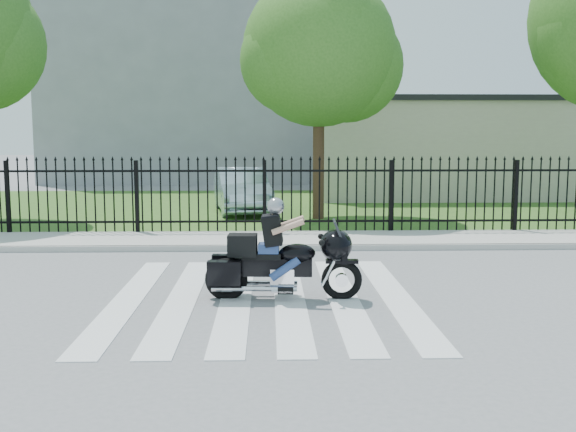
{
  "coord_description": "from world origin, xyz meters",
  "views": [
    {
      "loc": [
        0.08,
        -9.83,
        2.5
      ],
      "look_at": [
        0.43,
        1.89,
        1.0
      ],
      "focal_mm": 42.0,
      "sensor_mm": 36.0,
      "label": 1
    }
  ],
  "objects": [
    {
      "name": "building_tall",
      "position": [
        -3.0,
        26.0,
        6.0
      ],
      "size": [
        15.0,
        10.0,
        12.0
      ],
      "primitive_type": "cube",
      "color": "#909398",
      "rests_on": "ground"
    },
    {
      "name": "sidewalk",
      "position": [
        0.0,
        5.0,
        0.06
      ],
      "size": [
        40.0,
        2.0,
        0.12
      ],
      "primitive_type": "cube",
      "color": "#ADAAA3",
      "rests_on": "ground"
    },
    {
      "name": "grass_strip",
      "position": [
        0.0,
        12.0,
        0.01
      ],
      "size": [
        40.0,
        12.0,
        0.02
      ],
      "primitive_type": "cube",
      "color": "#2C551D",
      "rests_on": "ground"
    },
    {
      "name": "iron_fence",
      "position": [
        0.0,
        6.0,
        0.9
      ],
      "size": [
        26.0,
        0.04,
        1.8
      ],
      "color": "black",
      "rests_on": "ground"
    },
    {
      "name": "building_low",
      "position": [
        7.0,
        16.0,
        1.75
      ],
      "size": [
        10.0,
        6.0,
        3.5
      ],
      "primitive_type": "cube",
      "color": "#B4A796",
      "rests_on": "ground"
    },
    {
      "name": "building_low_roof",
      "position": [
        7.0,
        16.0,
        3.6
      ],
      "size": [
        10.2,
        6.2,
        0.2
      ],
      "primitive_type": "cube",
      "color": "black",
      "rests_on": "building_low"
    },
    {
      "name": "tree_mid",
      "position": [
        1.5,
        9.0,
        4.67
      ],
      "size": [
        4.2,
        4.2,
        6.78
      ],
      "color": "#382316",
      "rests_on": "ground"
    },
    {
      "name": "motorcycle_rider",
      "position": [
        0.24,
        -0.03,
        0.63
      ],
      "size": [
        2.35,
        0.78,
        1.55
      ],
      "rotation": [
        0.0,
        0.0,
        -0.06
      ],
      "color": "black",
      "rests_on": "ground"
    },
    {
      "name": "curb",
      "position": [
        0.0,
        4.0,
        0.06
      ],
      "size": [
        40.0,
        0.12,
        0.12
      ],
      "primitive_type": "cube",
      "color": "#ADAAA3",
      "rests_on": "ground"
    },
    {
      "name": "ground",
      "position": [
        0.0,
        0.0,
        0.0
      ],
      "size": [
        120.0,
        120.0,
        0.0
      ],
      "primitive_type": "plane",
      "color": "slate",
      "rests_on": "ground"
    },
    {
      "name": "crosswalk",
      "position": [
        0.0,
        0.0,
        0.01
      ],
      "size": [
        5.0,
        5.5,
        0.01
      ],
      "primitive_type": null,
      "color": "silver",
      "rests_on": "ground"
    },
    {
      "name": "parked_car",
      "position": [
        -0.71,
        10.54,
        0.69
      ],
      "size": [
        2.01,
        4.25,
        1.34
      ],
      "primitive_type": "imported",
      "rotation": [
        0.0,
        0.0,
        0.15
      ],
      "color": "#9BB5C3",
      "rests_on": "grass_strip"
    }
  ]
}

